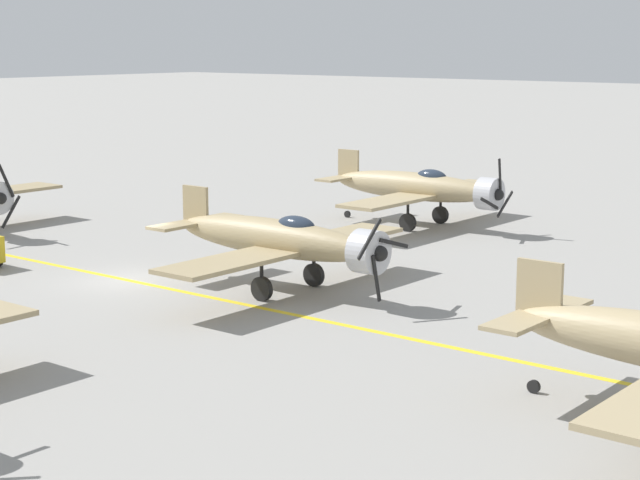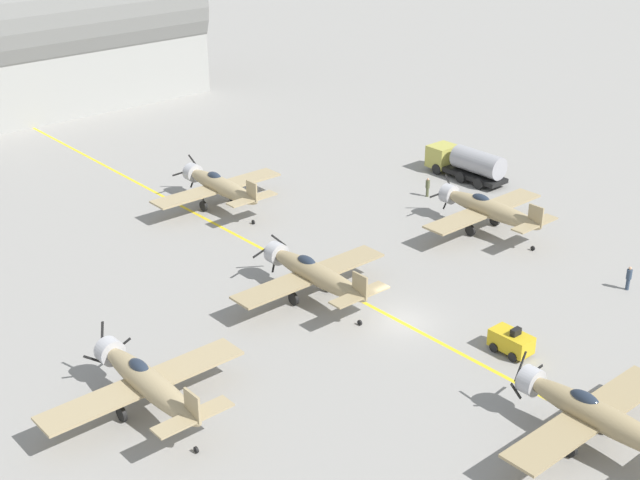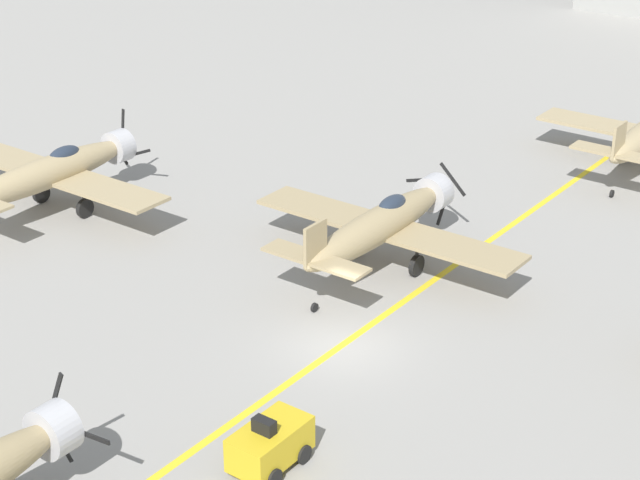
% 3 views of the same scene
% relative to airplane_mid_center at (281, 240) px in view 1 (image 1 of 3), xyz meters
% --- Properties ---
extents(ground_plane, '(400.00, 400.00, 0.00)m').
position_rel_airplane_mid_center_xyz_m(ground_plane, '(2.30, -5.93, -2.01)').
color(ground_plane, gray).
extents(taxiway_stripe, '(0.30, 160.00, 0.01)m').
position_rel_airplane_mid_center_xyz_m(taxiway_stripe, '(2.30, -5.93, -2.01)').
color(taxiway_stripe, yellow).
rests_on(taxiway_stripe, ground).
extents(airplane_mid_center, '(12.00, 9.98, 3.65)m').
position_rel_airplane_mid_center_xyz_m(airplane_mid_center, '(0.00, 0.00, 0.00)').
color(airplane_mid_center, tan).
rests_on(airplane_mid_center, ground).
extents(airplane_mid_left, '(12.00, 9.98, 3.79)m').
position_rel_airplane_mid_center_xyz_m(airplane_mid_left, '(-15.25, -3.97, 0.00)').
color(airplane_mid_left, tan).
rests_on(airplane_mid_left, ground).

